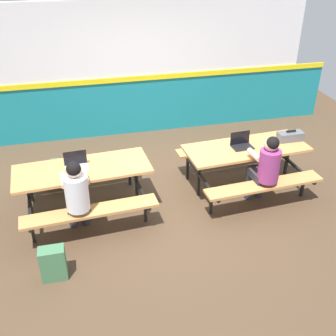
% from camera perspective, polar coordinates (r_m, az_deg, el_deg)
% --- Properties ---
extents(ground_plane, '(10.00, 10.00, 0.02)m').
position_cam_1_polar(ground_plane, '(6.41, -0.05, -4.22)').
color(ground_plane, '#4C3826').
extents(accent_backdrop, '(8.00, 0.14, 2.60)m').
position_cam_1_polar(accent_backdrop, '(8.10, -4.31, 13.22)').
color(accent_backdrop, teal).
rests_on(accent_backdrop, ground).
extents(picnic_table_left, '(1.95, 1.67, 0.74)m').
position_cam_1_polar(picnic_table_left, '(5.93, -11.81, -1.36)').
color(picnic_table_left, tan).
rests_on(picnic_table_left, ground).
extents(picnic_table_right, '(1.95, 1.67, 0.74)m').
position_cam_1_polar(picnic_table_right, '(6.47, 10.81, 1.63)').
color(picnic_table_right, tan).
rests_on(picnic_table_right, ground).
extents(student_nearer, '(0.38, 0.53, 1.21)m').
position_cam_1_polar(student_nearer, '(5.38, -12.72, -3.39)').
color(student_nearer, '#2D2D38').
rests_on(student_nearer, ground).
extents(student_further, '(0.38, 0.53, 1.21)m').
position_cam_1_polar(student_further, '(6.00, 13.57, 0.31)').
color(student_further, '#2D2D38').
rests_on(student_further, ground).
extents(laptop_silver, '(0.33, 0.24, 0.22)m').
position_cam_1_polar(laptop_silver, '(5.85, -12.75, 0.48)').
color(laptop_silver, silver).
rests_on(laptop_silver, picnic_table_left).
extents(laptop_dark, '(0.33, 0.24, 0.22)m').
position_cam_1_polar(laptop_dark, '(6.37, 10.28, 3.36)').
color(laptop_dark, black).
rests_on(laptop_dark, picnic_table_right).
extents(toolbox_grey, '(0.40, 0.18, 0.18)m').
position_cam_1_polar(toolbox_grey, '(6.73, 16.78, 4.28)').
color(toolbox_grey, '#595B60').
rests_on(toolbox_grey, picnic_table_right).
extents(backpack_dark, '(0.30, 0.22, 0.44)m').
position_cam_1_polar(backpack_dark, '(5.13, -15.79, -12.75)').
color(backpack_dark, '#3F724C').
rests_on(backpack_dark, ground).
extents(tote_bag_bright, '(0.34, 0.21, 0.43)m').
position_cam_1_polar(tote_bag_bright, '(6.89, -15.38, -0.75)').
color(tote_bag_bright, '#3F724C').
rests_on(tote_bag_bright, ground).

